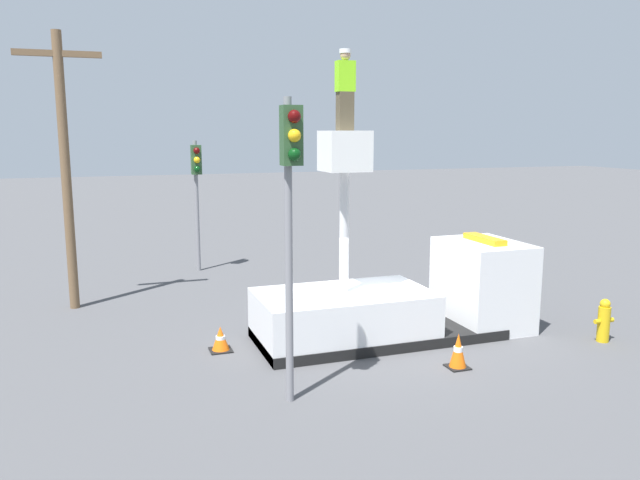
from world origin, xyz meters
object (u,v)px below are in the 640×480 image
object	(u,v)px
bucket_truck	(401,301)
utility_pole	(65,162)
traffic_cone_curbside	(458,352)
traffic_light_across	(197,179)
traffic_light_pole	(291,192)
traffic_cone_rear	(221,339)
worker	(345,90)
fire_hydrant	(604,321)

from	to	relation	value
bucket_truck	utility_pole	xyz separation A→B (m)	(-7.55, 5.18, 3.20)
traffic_cone_curbside	traffic_light_across	bearing A→B (deg)	108.69
traffic_light_pole	traffic_cone_curbside	distance (m)	5.17
traffic_light_across	traffic_cone_rear	xyz separation A→B (m)	(-0.77, -8.33, -2.98)
worker	bucket_truck	bearing A→B (deg)	0.00
traffic_cone_rear	traffic_cone_curbside	distance (m)	5.23
bucket_truck	worker	distance (m)	5.13
worker	fire_hydrant	size ratio (longest dim) A/B	1.69
traffic_light_pole	utility_pole	bearing A→B (deg)	116.23
traffic_cone_rear	bucket_truck	bearing A→B (deg)	-4.64
bucket_truck	traffic_cone_curbside	bearing A→B (deg)	-85.70
bucket_truck	traffic_cone_curbside	xyz separation A→B (m)	(0.17, -2.32, -0.51)
traffic_light_across	utility_pole	bearing A→B (deg)	-138.78
fire_hydrant	traffic_cone_curbside	world-z (taller)	fire_hydrant
traffic_light_pole	traffic_light_across	distance (m)	11.54
worker	traffic_cone_curbside	world-z (taller)	worker
traffic_light_across	utility_pole	world-z (taller)	utility_pole
fire_hydrant	traffic_cone_curbside	distance (m)	4.13
traffic_light_across	traffic_cone_rear	distance (m)	8.88
traffic_light_pole	utility_pole	world-z (taller)	utility_pole
fire_hydrant	utility_pole	xyz separation A→B (m)	(-11.84, 7.17, 3.56)
fire_hydrant	utility_pole	world-z (taller)	utility_pole
traffic_cone_rear	worker	bearing A→B (deg)	-7.04
utility_pole	fire_hydrant	bearing A→B (deg)	-31.20
bucket_truck	worker	world-z (taller)	worker
utility_pole	traffic_light_pole	bearing A→B (deg)	-63.77
utility_pole	bucket_truck	bearing A→B (deg)	-34.45
traffic_light_across	fire_hydrant	distance (m)	13.52
bucket_truck	traffic_light_pole	distance (m)	5.48
bucket_truck	traffic_cone_rear	bearing A→B (deg)	175.36
fire_hydrant	worker	bearing A→B (deg)	160.97
bucket_truck	traffic_cone_curbside	world-z (taller)	bucket_truck
traffic_light_across	bucket_truck	bearing A→B (deg)	-67.79
traffic_cone_rear	fire_hydrant	bearing A→B (deg)	-15.22
traffic_cone_rear	traffic_cone_curbside	bearing A→B (deg)	-30.68
traffic_cone_curbside	utility_pole	world-z (taller)	utility_pole
fire_hydrant	bucket_truck	bearing A→B (deg)	155.10
worker	traffic_cone_curbside	xyz separation A→B (m)	(1.66, -2.32, -5.42)
bucket_truck	traffic_light_across	bearing A→B (deg)	112.21
worker	traffic_light_across	size ratio (longest dim) A/B	0.38
fire_hydrant	traffic_cone_rear	xyz separation A→B (m)	(-8.61, 2.34, -0.24)
traffic_cone_curbside	fire_hydrant	bearing A→B (deg)	4.49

